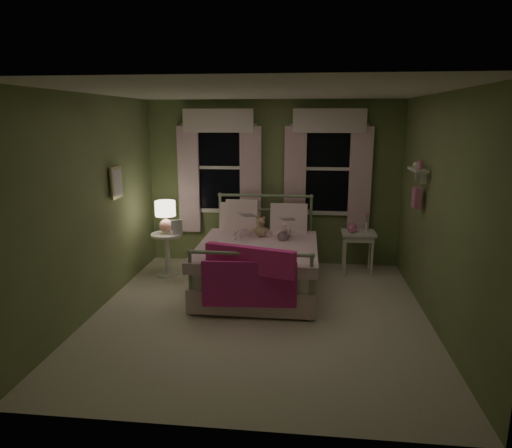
# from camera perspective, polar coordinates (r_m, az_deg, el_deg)

# --- Properties ---
(room_shell) EXTENTS (4.20, 4.20, 4.20)m
(room_shell) POSITION_cam_1_polar(r_m,az_deg,el_deg) (5.23, 0.45, 1.84)
(room_shell) COLOR white
(room_shell) RESTS_ON ground
(bed) EXTENTS (1.58, 2.04, 1.18)m
(bed) POSITION_cam_1_polar(r_m,az_deg,el_deg) (6.32, 0.29, -4.82)
(bed) COLOR white
(bed) RESTS_ON ground
(pink_throw) EXTENTS (1.10, 0.40, 0.71)m
(pink_throw) POSITION_cam_1_polar(r_m,az_deg,el_deg) (5.28, -0.81, -5.79)
(pink_throw) COLOR #FF319D
(pink_throw) RESTS_ON bed
(child_left) EXTENTS (0.30, 0.22, 0.77)m
(child_left) POSITION_cam_1_polar(r_m,az_deg,el_deg) (6.61, -1.68, 1.18)
(child_left) COLOR #F7D1DD
(child_left) RESTS_ON bed
(child_right) EXTENTS (0.38, 0.31, 0.74)m
(child_right) POSITION_cam_1_polar(r_m,az_deg,el_deg) (6.56, 3.17, 0.95)
(child_right) COLOR #F7D1DD
(child_right) RESTS_ON bed
(book_left) EXTENTS (0.22, 0.15, 0.26)m
(book_left) POSITION_cam_1_polar(r_m,az_deg,el_deg) (6.37, -1.99, 0.80)
(book_left) COLOR beige
(book_left) RESTS_ON child_left
(book_right) EXTENTS (0.21, 0.14, 0.26)m
(book_right) POSITION_cam_1_polar(r_m,az_deg,el_deg) (6.33, 3.04, 0.30)
(book_right) COLOR beige
(book_right) RESTS_ON child_right
(teddy_bear) EXTENTS (0.22, 0.18, 0.30)m
(teddy_bear) POSITION_cam_1_polar(r_m,az_deg,el_deg) (6.46, 0.60, -0.56)
(teddy_bear) COLOR tan
(teddy_bear) RESTS_ON bed
(nightstand_left) EXTENTS (0.46, 0.46, 0.65)m
(nightstand_left) POSITION_cam_1_polar(r_m,az_deg,el_deg) (6.95, -11.06, -3.02)
(nightstand_left) COLOR white
(nightstand_left) RESTS_ON ground
(table_lamp) EXTENTS (0.30, 0.30, 0.47)m
(table_lamp) POSITION_cam_1_polar(r_m,az_deg,el_deg) (6.82, -11.26, 1.31)
(table_lamp) COLOR #E29986
(table_lamp) RESTS_ON nightstand_left
(book_nightstand) EXTENTS (0.23, 0.27, 0.02)m
(book_nightstand) POSITION_cam_1_polar(r_m,az_deg,el_deg) (6.78, -10.54, -1.30)
(book_nightstand) COLOR beige
(book_nightstand) RESTS_ON nightstand_left
(nightstand_right) EXTENTS (0.50, 0.40, 0.64)m
(nightstand_right) POSITION_cam_1_polar(r_m,az_deg,el_deg) (7.07, 12.66, -1.72)
(nightstand_right) COLOR white
(nightstand_right) RESTS_ON ground
(pink_toy) EXTENTS (0.14, 0.19, 0.14)m
(pink_toy) POSITION_cam_1_polar(r_m,az_deg,el_deg) (7.01, 11.92, -0.46)
(pink_toy) COLOR pink
(pink_toy) RESTS_ON nightstand_right
(bud_vase) EXTENTS (0.06, 0.06, 0.28)m
(bud_vase) POSITION_cam_1_polar(r_m,az_deg,el_deg) (7.07, 13.68, 0.24)
(bud_vase) COLOR white
(bud_vase) RESTS_ON nightstand_right
(window_left) EXTENTS (1.34, 0.13, 1.96)m
(window_left) POSITION_cam_1_polar(r_m,az_deg,el_deg) (7.30, -4.61, 7.59)
(window_left) COLOR black
(window_left) RESTS_ON room_shell
(window_right) EXTENTS (1.34, 0.13, 1.96)m
(window_right) POSITION_cam_1_polar(r_m,az_deg,el_deg) (7.17, 8.97, 7.38)
(window_right) COLOR black
(window_right) RESTS_ON room_shell
(wall_shelf) EXTENTS (0.15, 0.50, 0.60)m
(wall_shelf) POSITION_cam_1_polar(r_m,az_deg,el_deg) (6.02, 19.53, 4.74)
(wall_shelf) COLOR white
(wall_shelf) RESTS_ON room_shell
(framed_picture) EXTENTS (0.03, 0.32, 0.42)m
(framed_picture) POSITION_cam_1_polar(r_m,az_deg,el_deg) (6.27, -17.03, 5.01)
(framed_picture) COLOR beige
(framed_picture) RESTS_ON room_shell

